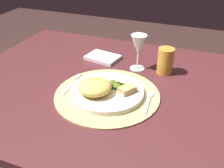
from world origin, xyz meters
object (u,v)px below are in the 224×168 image
(dining_table, at_px, (121,112))
(dinner_plate, at_px, (107,92))
(spoon, at_px, (149,98))
(amber_tumbler, at_px, (165,61))
(fork, at_px, (70,85))
(wine_glass, at_px, (138,46))
(napkin, at_px, (103,57))

(dining_table, bearing_deg, dinner_plate, -110.95)
(spoon, bearing_deg, dining_table, 158.88)
(spoon, bearing_deg, amber_tumbler, 87.48)
(fork, bearing_deg, spoon, 4.47)
(fork, xyz_separation_m, amber_tumbler, (0.32, 0.25, 0.05))
(fork, relative_size, wine_glass, 1.05)
(fork, xyz_separation_m, wine_glass, (0.20, 0.24, 0.10))
(dining_table, xyz_separation_m, amber_tumbler, (0.13, 0.18, 0.18))
(spoon, bearing_deg, dinner_plate, -169.96)
(napkin, bearing_deg, amber_tumbler, -5.42)
(napkin, bearing_deg, wine_glass, -11.85)
(dinner_plate, xyz_separation_m, fork, (-0.15, 0.00, -0.01))
(dining_table, height_order, napkin, napkin)
(napkin, bearing_deg, dining_table, -51.51)
(spoon, xyz_separation_m, wine_glass, (-0.11, 0.21, 0.10))
(dining_table, bearing_deg, fork, -158.63)
(dining_table, distance_m, fork, 0.24)
(fork, bearing_deg, dinner_plate, -1.10)
(wine_glass, bearing_deg, amber_tumbler, 4.71)
(fork, height_order, wine_glass, wine_glass)
(dining_table, relative_size, fork, 8.09)
(dining_table, xyz_separation_m, wine_glass, (0.02, 0.17, 0.23))
(fork, relative_size, spoon, 1.16)
(dinner_plate, bearing_deg, spoon, 10.04)
(napkin, distance_m, amber_tumbler, 0.30)
(dining_table, relative_size, amber_tumbler, 12.00)
(napkin, height_order, wine_glass, wine_glass)
(spoon, xyz_separation_m, napkin, (-0.29, 0.25, -0.00))
(dinner_plate, height_order, napkin, dinner_plate)
(dinner_plate, height_order, fork, dinner_plate)
(amber_tumbler, bearing_deg, dinner_plate, -122.80)
(fork, distance_m, amber_tumbler, 0.40)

